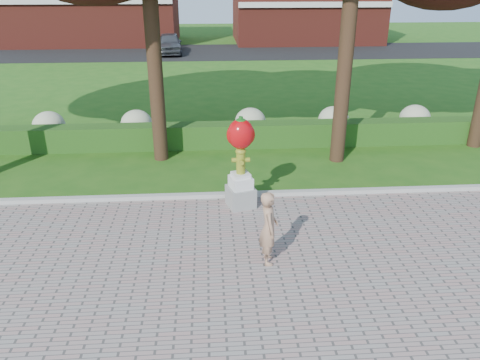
{
  "coord_description": "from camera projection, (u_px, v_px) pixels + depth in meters",
  "views": [
    {
      "loc": [
        -0.45,
        -7.96,
        5.35
      ],
      "look_at": [
        0.15,
        1.0,
        1.39
      ],
      "focal_mm": 35.0,
      "sensor_mm": 36.0,
      "label": 1
    }
  ],
  "objects": [
    {
      "name": "hydrant_sculpture",
      "position": [
        241.0,
        160.0,
        11.22
      ],
      "size": [
        0.77,
        0.77,
        2.3
      ],
      "rotation": [
        0.0,
        0.0,
        0.28
      ],
      "color": "gray",
      "rests_on": "walkway"
    },
    {
      "name": "street",
      "position": [
        214.0,
        52.0,
        35.01
      ],
      "size": [
        50.0,
        8.0,
        0.02
      ],
      "primitive_type": "cube",
      "color": "black",
      "rests_on": "ground"
    },
    {
      "name": "lawn_hedge",
      "position": [
        223.0,
        135.0,
        15.68
      ],
      "size": [
        24.0,
        0.7,
        0.8
      ],
      "primitive_type": "cube",
      "color": "#174915",
      "rests_on": "ground"
    },
    {
      "name": "hydrangea_row",
      "position": [
        238.0,
        122.0,
        16.57
      ],
      "size": [
        20.1,
        1.1,
        0.99
      ],
      "color": "beige",
      "rests_on": "ground"
    },
    {
      "name": "building_right",
      "position": [
        306.0,
        2.0,
        39.69
      ],
      "size": [
        12.0,
        8.0,
        6.4
      ],
      "primitive_type": "cube",
      "color": "maroon",
      "rests_on": "ground"
    },
    {
      "name": "ground",
      "position": [
        236.0,
        263.0,
        9.45
      ],
      "size": [
        100.0,
        100.0,
        0.0
      ],
      "primitive_type": "plane",
      "color": "#235816",
      "rests_on": "ground"
    },
    {
      "name": "parked_car",
      "position": [
        169.0,
        43.0,
        33.93
      ],
      "size": [
        2.02,
        4.38,
        1.45
      ],
      "primitive_type": "imported",
      "rotation": [
        0.0,
        0.0,
        0.07
      ],
      "color": "#3D3F44",
      "rests_on": "street"
    },
    {
      "name": "curb",
      "position": [
        229.0,
        195.0,
        12.16
      ],
      "size": [
        40.0,
        0.18,
        0.15
      ],
      "primitive_type": "cube",
      "color": "#ADADA5",
      "rests_on": "ground"
    },
    {
      "name": "woman",
      "position": [
        269.0,
        228.0,
        9.14
      ],
      "size": [
        0.37,
        0.56,
        1.53
      ],
      "primitive_type": "imported",
      "rotation": [
        0.0,
        0.0,
        1.58
      ],
      "color": "#A87D60",
      "rests_on": "walkway"
    }
  ]
}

